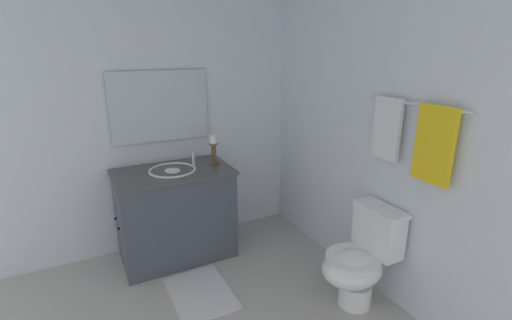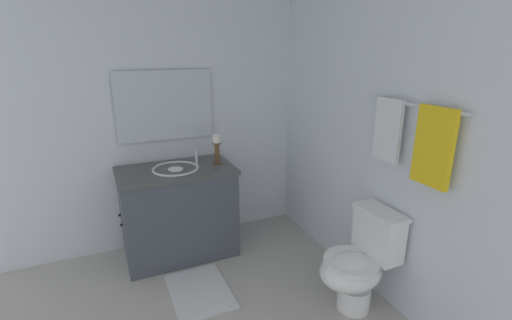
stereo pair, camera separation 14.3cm
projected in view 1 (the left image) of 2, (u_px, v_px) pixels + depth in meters
The scene contains 11 objects.
wall_back at pixel (386, 136), 2.58m from camera, with size 2.87×0.04×2.45m, color silver.
wall_left at pixel (144, 119), 3.17m from camera, with size 0.04×2.84×2.45m, color silver.
vanity_cabinet at pixel (176, 214), 3.20m from camera, with size 0.58×1.00×0.82m.
sink_basin at pixel (173, 175), 3.09m from camera, with size 0.40×0.40×0.24m.
mirror at pixel (160, 107), 3.16m from camera, with size 0.02×0.85×0.62m, color silver.
candle_holder_tall at pixel (214, 149), 3.20m from camera, with size 0.09×0.09×0.27m.
toilet at pixel (360, 260), 2.59m from camera, with size 0.39×0.54×0.75m.
towel_bar at pixel (415, 104), 2.26m from camera, with size 0.02×0.02×0.74m, color silver.
towel_near_vanity at pixel (387, 129), 2.46m from camera, with size 0.22×0.03×0.43m, color white.
towel_center at pixel (434, 145), 2.16m from camera, with size 0.26×0.03×0.47m, color yellow.
bath_mat at pixel (201, 293), 2.79m from camera, with size 0.60×0.44×0.02m, color silver.
Camera 1 is at (1.80, -0.56, 1.83)m, focal length 25.27 mm.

